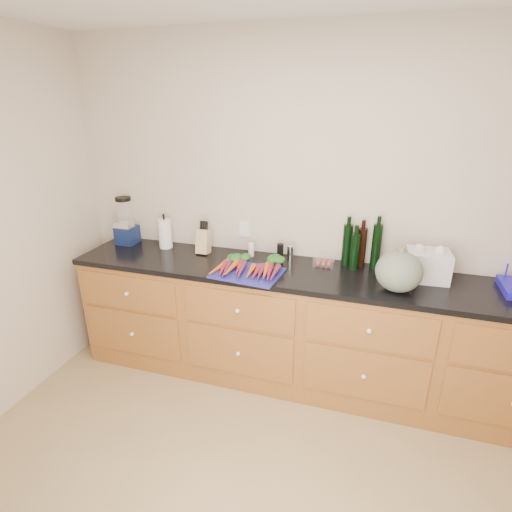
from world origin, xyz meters
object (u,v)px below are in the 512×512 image
(cutting_board, at_px, (248,273))
(blender_appliance, at_px, (126,223))
(knife_block, at_px, (204,241))
(carrots, at_px, (250,266))
(squash, at_px, (399,271))
(paper_towel, at_px, (165,234))
(tomato_box, at_px, (324,260))

(cutting_board, bearing_deg, blender_appliance, 165.16)
(knife_block, bearing_deg, carrots, -28.37)
(squash, relative_size, blender_appliance, 0.73)
(blender_appliance, bearing_deg, knife_block, -1.40)
(blender_appliance, height_order, paper_towel, blender_appliance)
(squash, bearing_deg, paper_towel, 171.26)
(knife_block, bearing_deg, blender_appliance, 178.60)
(blender_appliance, bearing_deg, paper_towel, 0.34)
(cutting_board, bearing_deg, knife_block, 147.52)
(squash, distance_m, knife_block, 1.51)
(cutting_board, xyz_separation_m, squash, (1.02, 0.04, 0.13))
(carrots, xyz_separation_m, knife_block, (-0.47, 0.25, 0.06))
(tomato_box, bearing_deg, blender_appliance, -179.59)
(carrots, bearing_deg, tomato_box, 29.63)
(cutting_board, xyz_separation_m, blender_appliance, (-1.20, 0.32, 0.17))
(cutting_board, height_order, squash, squash)
(squash, xyz_separation_m, paper_towel, (-1.85, 0.28, -0.01))
(squash, bearing_deg, cutting_board, -177.95)
(cutting_board, distance_m, paper_towel, 0.90)
(carrots, distance_m, squash, 1.02)
(paper_towel, height_order, knife_block, paper_towel)
(carrots, height_order, blender_appliance, blender_appliance)
(carrots, height_order, knife_block, knife_block)
(blender_appliance, relative_size, knife_block, 2.08)
(carrots, distance_m, knife_block, 0.54)
(tomato_box, bearing_deg, cutting_board, -146.59)
(squash, distance_m, blender_appliance, 2.23)
(cutting_board, height_order, blender_appliance, blender_appliance)
(squash, height_order, blender_appliance, blender_appliance)
(carrots, relative_size, paper_towel, 1.92)
(knife_block, bearing_deg, cutting_board, -32.48)
(paper_towel, bearing_deg, squash, -8.74)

